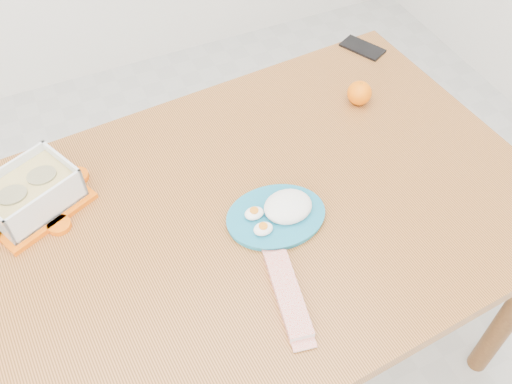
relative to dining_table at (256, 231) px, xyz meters
name	(u,v)px	position (x,y,z in m)	size (l,w,h in m)	color
dining_table	(256,231)	(0.00, 0.00, 0.00)	(1.40, 0.99, 0.75)	#AD6931
food_container	(31,193)	(-0.46, 0.22, 0.13)	(0.27, 0.25, 0.10)	#EB5C07
orange_fruit	(359,93)	(0.41, 0.22, 0.12)	(0.07, 0.07, 0.07)	orange
rice_plate	(280,212)	(0.04, -0.04, 0.11)	(0.24, 0.24, 0.06)	teal
candy_bar	(288,294)	(-0.04, -0.24, 0.10)	(0.20, 0.05, 0.02)	red
smartphone	(362,48)	(0.55, 0.43, 0.09)	(0.06, 0.13, 0.01)	black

